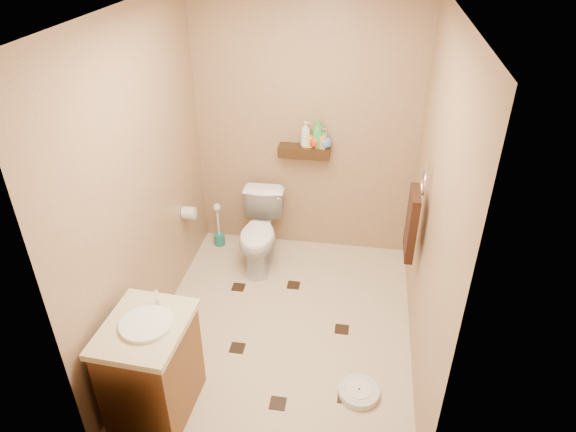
# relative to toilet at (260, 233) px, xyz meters

# --- Properties ---
(ground) EXTENTS (2.50, 2.50, 0.00)m
(ground) POSITION_rel_toilet_xyz_m (0.35, -0.83, -0.34)
(ground) COLOR #C7AF91
(ground) RESTS_ON ground
(wall_back) EXTENTS (2.00, 0.04, 2.40)m
(wall_back) POSITION_rel_toilet_xyz_m (0.35, 0.42, 0.86)
(wall_back) COLOR #A17C5C
(wall_back) RESTS_ON ground
(wall_front) EXTENTS (2.00, 0.04, 2.40)m
(wall_front) POSITION_rel_toilet_xyz_m (0.35, -2.08, 0.86)
(wall_front) COLOR #A17C5C
(wall_front) RESTS_ON ground
(wall_left) EXTENTS (0.04, 2.50, 2.40)m
(wall_left) POSITION_rel_toilet_xyz_m (-0.65, -0.83, 0.86)
(wall_left) COLOR #A17C5C
(wall_left) RESTS_ON ground
(wall_right) EXTENTS (0.04, 2.50, 2.40)m
(wall_right) POSITION_rel_toilet_xyz_m (1.35, -0.83, 0.86)
(wall_right) COLOR #A17C5C
(wall_right) RESTS_ON ground
(ceiling) EXTENTS (2.00, 2.50, 0.02)m
(ceiling) POSITION_rel_toilet_xyz_m (0.35, -0.83, 2.06)
(ceiling) COLOR white
(ceiling) RESTS_ON wall_back
(wall_shelf) EXTENTS (0.46, 0.14, 0.10)m
(wall_shelf) POSITION_rel_toilet_xyz_m (0.35, 0.34, 0.68)
(wall_shelf) COLOR #37240F
(wall_shelf) RESTS_ON wall_back
(floor_accents) EXTENTS (1.12, 1.38, 0.01)m
(floor_accents) POSITION_rel_toilet_xyz_m (0.41, -0.93, -0.33)
(floor_accents) COLOR black
(floor_accents) RESTS_ON ground
(toilet) EXTENTS (0.40, 0.68, 0.67)m
(toilet) POSITION_rel_toilet_xyz_m (0.00, 0.00, 0.00)
(toilet) COLOR white
(toilet) RESTS_ON ground
(vanity) EXTENTS (0.53, 0.63, 0.85)m
(vanity) POSITION_rel_toilet_xyz_m (-0.35, -1.71, 0.04)
(vanity) COLOR brown
(vanity) RESTS_ON ground
(bathroom_scale) EXTENTS (0.30, 0.30, 0.06)m
(bathroom_scale) POSITION_rel_toilet_xyz_m (0.98, -1.40, -0.31)
(bathroom_scale) COLOR silver
(bathroom_scale) RESTS_ON ground
(toilet_brush) EXTENTS (0.11, 0.11, 0.46)m
(toilet_brush) POSITION_rel_toilet_xyz_m (-0.47, 0.24, -0.17)
(toilet_brush) COLOR #1B6F67
(toilet_brush) RESTS_ON ground
(towel_ring) EXTENTS (0.12, 0.30, 0.76)m
(towel_ring) POSITION_rel_toilet_xyz_m (1.27, -0.58, 0.61)
(towel_ring) COLOR silver
(towel_ring) RESTS_ON wall_right
(toilet_paper) EXTENTS (0.12, 0.11, 0.12)m
(toilet_paper) POSITION_rel_toilet_xyz_m (-0.59, -0.18, 0.26)
(toilet_paper) COLOR silver
(toilet_paper) RESTS_ON wall_left
(bottle_a) EXTENTS (0.12, 0.12, 0.23)m
(bottle_a) POSITION_rel_toilet_xyz_m (0.36, 0.34, 0.85)
(bottle_a) COLOR silver
(bottle_a) RESTS_ON wall_shelf
(bottle_b) EXTENTS (0.08, 0.08, 0.15)m
(bottle_b) POSITION_rel_toilet_xyz_m (0.39, 0.34, 0.81)
(bottle_b) COLOR gold
(bottle_b) RESTS_ON wall_shelf
(bottle_c) EXTENTS (0.12, 0.12, 0.15)m
(bottle_c) POSITION_rel_toilet_xyz_m (0.45, 0.34, 0.81)
(bottle_c) COLOR #B83215
(bottle_c) RESTS_ON wall_shelf
(bottle_d) EXTENTS (0.13, 0.13, 0.26)m
(bottle_d) POSITION_rel_toilet_xyz_m (0.47, 0.34, 0.86)
(bottle_d) COLOR green
(bottle_d) RESTS_ON wall_shelf
(bottle_e) EXTENTS (0.09, 0.09, 0.18)m
(bottle_e) POSITION_rel_toilet_xyz_m (0.51, 0.34, 0.82)
(bottle_e) COLOR #E38C4B
(bottle_e) RESTS_ON wall_shelf
(bottle_f) EXTENTS (0.15, 0.15, 0.14)m
(bottle_f) POSITION_rel_toilet_xyz_m (0.54, 0.34, 0.80)
(bottle_f) COLOR #4B7BBC
(bottle_f) RESTS_ON wall_shelf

